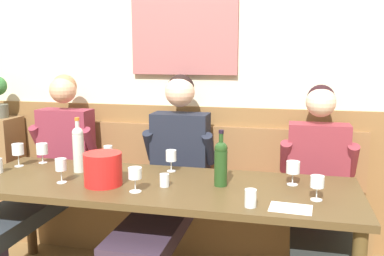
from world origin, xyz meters
name	(u,v)px	position (x,y,z in m)	size (l,w,h in m)	color
room_wall_back	(193,66)	(0.00, 1.09, 1.40)	(6.80, 0.12, 2.80)	beige
wood_wainscot_panel	(192,173)	(0.00, 1.04, 0.54)	(6.80, 0.03, 1.09)	brown
wall_bench	(186,212)	(0.00, 0.83, 0.28)	(2.66, 0.42, 0.94)	brown
dining_table	(158,195)	(0.00, 0.13, 0.66)	(2.36, 0.78, 0.73)	#4B3920
person_center_right_seat	(43,173)	(-0.99, 0.47, 0.64)	(0.53, 1.25, 1.34)	#302841
person_right_seat	(169,178)	(-0.04, 0.49, 0.66)	(0.53, 1.25, 1.35)	#302F38
person_left_seat	(320,196)	(0.96, 0.46, 0.62)	(0.52, 1.24, 1.29)	#363035
ice_bucket	(103,169)	(-0.30, 0.02, 0.83)	(0.22, 0.22, 0.19)	red
wine_bottle_clear_water	(221,162)	(0.38, 0.17, 0.88)	(0.08, 0.08, 0.33)	#204019
wine_bottle_amber_mid	(78,148)	(-0.58, 0.25, 0.90)	(0.07, 0.07, 0.36)	#B7C4BC
wine_glass_right_end	(42,150)	(-0.94, 0.40, 0.83)	(0.08, 0.08, 0.14)	silver
wine_glass_by_bottle	(135,174)	(-0.07, -0.05, 0.84)	(0.08, 0.08, 0.14)	silver
wine_glass_mid_left	(293,169)	(0.79, 0.28, 0.83)	(0.08, 0.08, 0.14)	silver
wine_glass_center_front	(317,183)	(0.91, 0.04, 0.83)	(0.07, 0.07, 0.13)	silver
wine_glass_left_end	(18,150)	(-1.05, 0.28, 0.85)	(0.08, 0.08, 0.16)	silver
wine_glass_center_rear	(171,157)	(0.01, 0.39, 0.83)	(0.07, 0.07, 0.14)	silver
wine_glass_mid_right	(61,166)	(-0.56, 0.01, 0.84)	(0.07, 0.07, 0.15)	silver
wine_glass_near_bucket	(108,151)	(-0.45, 0.43, 0.83)	(0.06, 0.06, 0.14)	silver
water_tumbler_center	(251,198)	(0.58, -0.14, 0.78)	(0.06, 0.06, 0.09)	silver
water_tumbler_left	(164,180)	(0.06, 0.08, 0.77)	(0.06, 0.06, 0.08)	silver
tasting_sheet_left_guest	(291,208)	(0.78, -0.12, 0.73)	(0.21, 0.15, 0.00)	white
corner_pedestal	(4,173)	(-1.63, 0.86, 0.48)	(0.28, 0.28, 0.97)	brown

